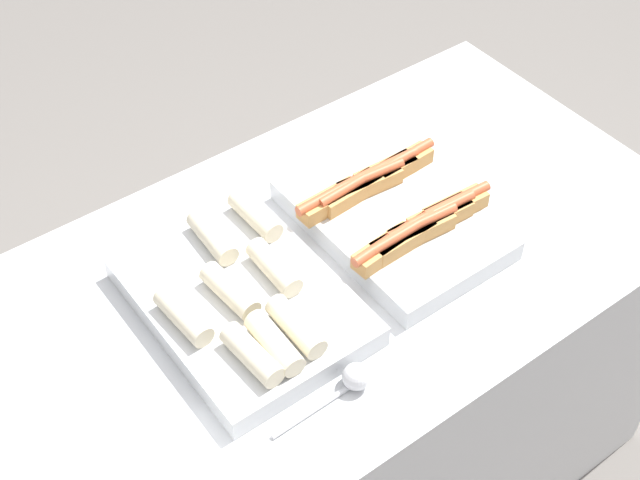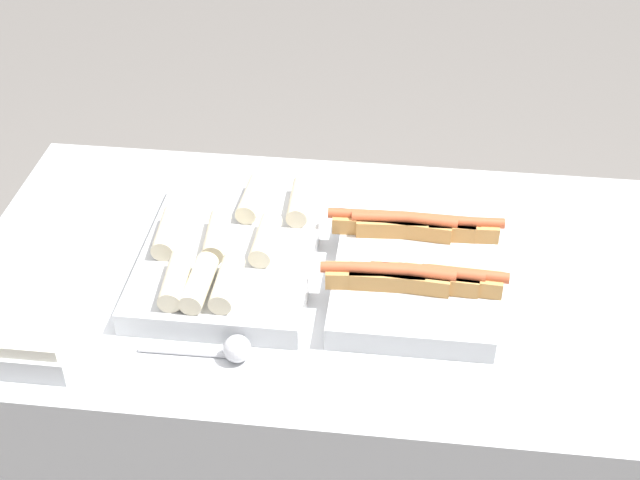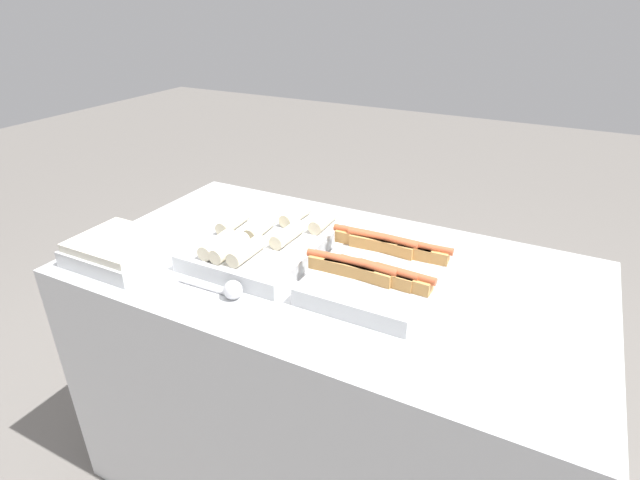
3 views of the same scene
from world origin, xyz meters
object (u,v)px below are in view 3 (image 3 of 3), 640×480
(tray_hotdogs, at_px, (380,267))
(tray_side_front, at_px, (120,250))
(tray_wraps, at_px, (266,241))
(serving_spoon_near, at_px, (230,290))

(tray_hotdogs, relative_size, tray_side_front, 1.67)
(tray_wraps, height_order, serving_spoon_near, tray_wraps)
(tray_side_front, bearing_deg, tray_wraps, 35.16)
(tray_side_front, height_order, serving_spoon_near, tray_side_front)
(serving_spoon_near, bearing_deg, tray_wraps, 101.87)
(tray_wraps, bearing_deg, tray_side_front, -144.84)
(tray_wraps, xyz_separation_m, tray_side_front, (-0.36, -0.25, 0.00))
(tray_wraps, distance_m, tray_side_front, 0.44)
(tray_hotdogs, bearing_deg, tray_side_front, -160.78)
(serving_spoon_near, bearing_deg, tray_hotdogs, 40.10)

